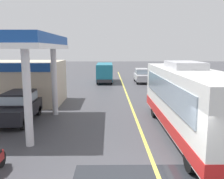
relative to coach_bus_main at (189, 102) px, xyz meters
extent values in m
plane|color=#424247|center=(-2.33, 14.56, -1.72)|extent=(120.00, 120.00, 0.00)
cube|color=#D8CC4C|center=(-2.33, 9.56, -1.72)|extent=(0.16, 50.00, 0.01)
cube|color=white|center=(0.00, 0.01, 0.16)|extent=(2.50, 11.00, 2.90)
cube|color=red|center=(0.00, 0.01, -0.94)|extent=(2.54, 11.04, 0.56)
cube|color=#8C9EAD|center=(-1.27, 0.01, 0.61)|extent=(0.06, 9.35, 1.10)
cube|color=#8C9EAD|center=(1.27, 0.01, 0.61)|extent=(0.06, 9.35, 1.10)
cube|color=#B2B2B7|center=(0.00, 1.01, 1.79)|extent=(1.60, 2.80, 0.36)
cylinder|color=black|center=(-1.10, -3.89, -1.22)|extent=(0.30, 1.00, 1.00)
cylinder|color=black|center=(-1.10, 3.31, -1.22)|extent=(0.30, 1.00, 1.00)
cylinder|color=black|center=(1.10, 3.31, -1.22)|extent=(0.30, 1.00, 1.00)
cylinder|color=silver|center=(-7.63, -1.40, 0.58)|extent=(0.36, 0.36, 4.60)
cylinder|color=silver|center=(-7.63, 4.00, 0.58)|extent=(0.36, 0.36, 4.60)
cube|color=beige|center=(-11.33, 7.50, -0.02)|extent=(7.00, 4.40, 3.40)
cube|color=#194799|center=(-11.33, 5.26, 1.33)|extent=(6.30, 0.10, 0.60)
cube|color=black|center=(-9.45, 2.32, -1.00)|extent=(1.70, 4.20, 0.80)
cube|color=black|center=(-9.45, 2.52, -0.25)|extent=(1.50, 2.31, 0.70)
cube|color=#8C9EAD|center=(-9.45, 2.52, -0.25)|extent=(1.53, 2.35, 0.49)
cylinder|color=black|center=(-8.70, 0.82, -1.40)|extent=(0.20, 0.64, 0.64)
cylinder|color=black|center=(-10.20, 3.82, -1.40)|extent=(0.20, 0.64, 0.64)
cylinder|color=black|center=(-8.70, 3.82, -1.40)|extent=(0.20, 0.64, 0.64)
cube|color=teal|center=(-4.61, 20.21, -0.33)|extent=(2.00, 6.00, 2.10)
cube|color=#8C9EAD|center=(-4.61, 20.21, 0.07)|extent=(2.04, 5.10, 0.80)
cube|color=#2D2D33|center=(-4.61, 17.16, -1.18)|extent=(1.90, 0.16, 0.36)
cylinder|color=black|center=(-5.49, 18.21, -1.34)|extent=(0.22, 0.76, 0.76)
cylinder|color=black|center=(-3.73, 18.21, -1.34)|extent=(0.22, 0.76, 0.76)
cylinder|color=black|center=(-5.49, 22.21, -1.34)|extent=(0.22, 0.76, 0.76)
cylinder|color=black|center=(-3.73, 22.21, -1.34)|extent=(0.22, 0.76, 0.76)
cylinder|color=black|center=(-8.04, -3.46, -1.42)|extent=(0.10, 0.60, 0.60)
cylinder|color=#33333F|center=(-9.48, 3.92, -1.31)|extent=(0.14, 0.14, 0.82)
cylinder|color=#33333F|center=(-9.30, 3.92, -1.31)|extent=(0.14, 0.14, 0.82)
cube|color=#D8CC4C|center=(-9.39, 3.92, -0.60)|extent=(0.36, 0.22, 0.60)
sphere|color=tan|center=(-9.39, 3.92, -0.17)|extent=(0.22, 0.22, 0.22)
cylinder|color=#D8CC4C|center=(-9.62, 3.92, -0.65)|extent=(0.09, 0.09, 0.58)
cylinder|color=#D8CC4C|center=(-9.16, 3.92, -0.65)|extent=(0.09, 0.09, 0.58)
cube|color=#B2B2B7|center=(0.22, 19.62, -1.00)|extent=(1.70, 4.20, 0.80)
cube|color=#B2B2B7|center=(0.22, 19.82, -0.25)|extent=(1.50, 2.31, 0.70)
cube|color=#8C9EAD|center=(0.22, 19.82, -0.25)|extent=(1.53, 2.35, 0.49)
cylinder|color=black|center=(-0.53, 18.12, -1.40)|extent=(0.20, 0.64, 0.64)
cylinder|color=black|center=(0.97, 18.12, -1.40)|extent=(0.20, 0.64, 0.64)
cylinder|color=black|center=(-0.53, 21.12, -1.40)|extent=(0.20, 0.64, 0.64)
cylinder|color=black|center=(0.97, 21.12, -1.40)|extent=(0.20, 0.64, 0.64)
camera|label=1|loc=(-4.02, -12.12, 2.64)|focal=39.56mm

